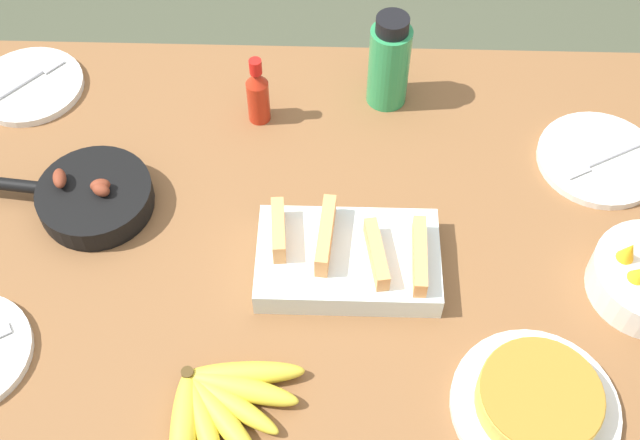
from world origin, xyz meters
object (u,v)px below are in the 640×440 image
melon_tray (348,258)px  hot_sauce_bottle (258,94)px  empty_plate_near_front (30,86)px  water_bottle (389,62)px  skillet (92,197)px  frittata_plate_center (537,402)px  banana_bunch (220,404)px  empty_plate_far_left (599,159)px

melon_tray → hot_sauce_bottle: hot_sauce_bottle is taller
melon_tray → empty_plate_near_front: bearing=147.4°
melon_tray → water_bottle: water_bottle is taller
skillet → empty_plate_near_front: size_ratio=1.63×
skillet → empty_plate_near_front: bearing=-50.9°
empty_plate_near_front → hot_sauce_bottle: hot_sauce_bottle is taller
melon_tray → frittata_plate_center: (0.29, -0.26, -0.00)m
water_bottle → hot_sauce_bottle: 0.27m
empty_plate_near_front → skillet: bearing=-57.1°
water_bottle → banana_bunch: bearing=-111.5°
empty_plate_near_front → empty_plate_far_left: bearing=-8.3°
melon_tray → hot_sauce_bottle: 0.40m
melon_tray → empty_plate_far_left: 0.55m
empty_plate_far_left → water_bottle: water_bottle is taller
melon_tray → frittata_plate_center: bearing=-41.0°
melon_tray → water_bottle: (0.08, 0.42, 0.07)m
banana_bunch → frittata_plate_center: size_ratio=0.82×
empty_plate_far_left → skillet: bearing=-171.9°
skillet → hot_sauce_bottle: (0.29, 0.23, 0.04)m
skillet → hot_sauce_bottle: hot_sauce_bottle is taller
frittata_plate_center → hot_sauce_bottle: bearing=127.8°
frittata_plate_center → empty_plate_far_left: (0.19, 0.51, -0.02)m
frittata_plate_center → skillet: bearing=153.7°
melon_tray → frittata_plate_center: melon_tray is taller
skillet → hot_sauce_bottle: bearing=-134.8°
melon_tray → water_bottle: size_ratio=1.52×
banana_bunch → frittata_plate_center: frittata_plate_center is taller
frittata_plate_center → empty_plate_far_left: frittata_plate_center is taller
frittata_plate_center → water_bottle: bearing=107.9°
empty_plate_near_front → melon_tray: bearing=-32.6°
frittata_plate_center → empty_plate_far_left: size_ratio=1.11×
frittata_plate_center → empty_plate_near_front: bearing=144.7°
melon_tray → hot_sauce_bottle: (-0.18, 0.36, 0.04)m
water_bottle → hot_sauce_bottle: water_bottle is taller
empty_plate_far_left → hot_sauce_bottle: hot_sauce_bottle is taller
empty_plate_near_front → water_bottle: bearing=-0.4°
frittata_plate_center → empty_plate_far_left: 0.55m
skillet → empty_plate_near_front: skillet is taller
banana_bunch → water_bottle: bearing=68.5°
banana_bunch → skillet: bearing=125.0°
melon_tray → skillet: (-0.47, 0.12, -0.00)m
banana_bunch → empty_plate_near_front: bearing=124.1°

